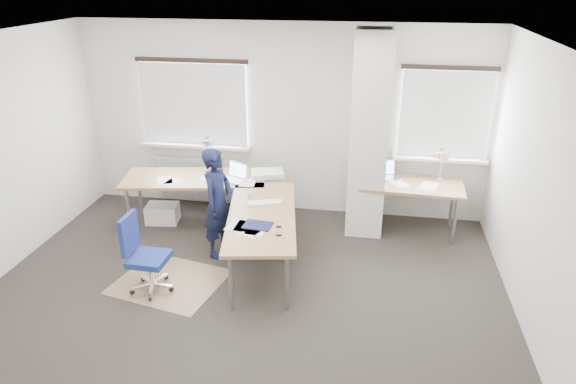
% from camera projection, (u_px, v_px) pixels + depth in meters
% --- Properties ---
extents(ground, '(6.00, 6.00, 0.00)m').
position_uv_depth(ground, '(242.00, 299.00, 5.82)').
color(ground, '#272320').
rests_on(ground, ground).
extents(room_shell, '(6.04, 5.04, 2.82)m').
position_uv_depth(room_shell, '(263.00, 141.00, 5.51)').
color(room_shell, beige).
rests_on(room_shell, ground).
extents(floor_mat, '(1.39, 1.25, 0.01)m').
position_uv_depth(floor_mat, '(169.00, 282.00, 6.14)').
color(floor_mat, '#89684A').
rests_on(floor_mat, ground).
extents(white_crate, '(0.49, 0.37, 0.27)m').
position_uv_depth(white_crate, '(163.00, 213.00, 7.55)').
color(white_crate, white).
rests_on(white_crate, ground).
extents(desk_main, '(2.82, 2.63, 0.96)m').
position_uv_depth(desk_main, '(230.00, 196.00, 6.75)').
color(desk_main, olive).
rests_on(desk_main, ground).
extents(desk_side, '(1.44, 0.77, 1.22)m').
position_uv_depth(desk_side, '(411.00, 186.00, 7.08)').
color(desk_side, olive).
rests_on(desk_side, ground).
extents(task_chair, '(0.51, 0.51, 0.94)m').
position_uv_depth(task_chair, '(148.00, 270.00, 5.90)').
color(task_chair, navy).
rests_on(task_chair, ground).
extents(person, '(0.45, 0.59, 1.44)m').
position_uv_depth(person, '(218.00, 203.00, 6.49)').
color(person, black).
rests_on(person, ground).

